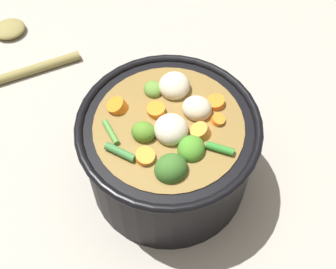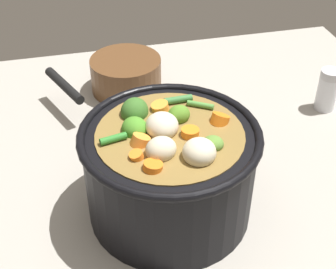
# 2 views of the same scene
# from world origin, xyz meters

# --- Properties ---
(ground_plane) EXTENTS (1.10, 1.10, 0.00)m
(ground_plane) POSITION_xyz_m (0.00, 0.00, 0.00)
(ground_plane) COLOR #9E998E
(cooking_pot) EXTENTS (0.26, 0.26, 0.17)m
(cooking_pot) POSITION_xyz_m (0.00, -0.00, 0.08)
(cooking_pot) COLOR black
(cooking_pot) RESTS_ON ground_plane
(salt_shaker) EXTENTS (0.04, 0.04, 0.09)m
(salt_shaker) POSITION_xyz_m (-0.37, -0.20, 0.04)
(salt_shaker) COLOR silver
(salt_shaker) RESTS_ON ground_plane
(small_saucepan) EXTENTS (0.24, 0.19, 0.07)m
(small_saucepan) POSITION_xyz_m (0.01, -0.36, 0.04)
(small_saucepan) COLOR brown
(small_saucepan) RESTS_ON ground_plane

